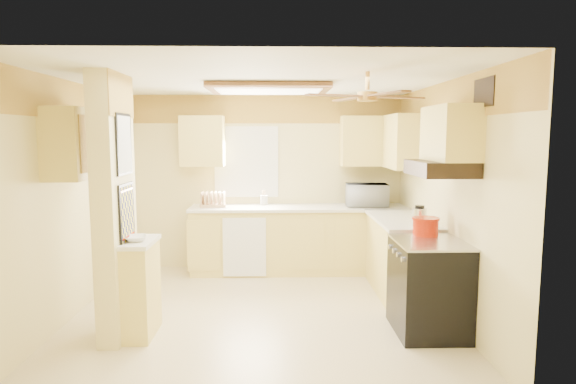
{
  "coord_description": "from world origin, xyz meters",
  "views": [
    {
      "loc": [
        0.17,
        -5.08,
        1.93
      ],
      "look_at": [
        0.31,
        0.35,
        1.29
      ],
      "focal_mm": 30.0,
      "sensor_mm": 36.0,
      "label": 1
    }
  ],
  "objects_px": {
    "stove": "(429,286)",
    "bowl": "(136,238)",
    "microwave": "(367,195)",
    "dutch_oven": "(426,226)",
    "kettle": "(419,217)"
  },
  "relations": [
    {
      "from": "stove",
      "to": "bowl",
      "type": "height_order",
      "value": "bowl"
    },
    {
      "from": "microwave",
      "to": "dutch_oven",
      "type": "xyz_separation_m",
      "value": [
        0.25,
        -1.86,
        -0.09
      ]
    },
    {
      "from": "stove",
      "to": "microwave",
      "type": "xyz_separation_m",
      "value": [
        -0.22,
        2.13,
        0.64
      ]
    },
    {
      "from": "stove",
      "to": "microwave",
      "type": "bearing_deg",
      "value": 95.77
    },
    {
      "from": "microwave",
      "to": "bowl",
      "type": "relative_size",
      "value": 2.69
    },
    {
      "from": "bowl",
      "to": "microwave",
      "type": "bearing_deg",
      "value": 39.94
    },
    {
      "from": "stove",
      "to": "dutch_oven",
      "type": "bearing_deg",
      "value": 82.51
    },
    {
      "from": "dutch_oven",
      "to": "kettle",
      "type": "relative_size",
      "value": 1.18
    },
    {
      "from": "stove",
      "to": "bowl",
      "type": "distance_m",
      "value": 2.86
    },
    {
      "from": "dutch_oven",
      "to": "kettle",
      "type": "bearing_deg",
      "value": 83.92
    },
    {
      "from": "bowl",
      "to": "dutch_oven",
      "type": "bearing_deg",
      "value": 6.43
    },
    {
      "from": "microwave",
      "to": "bowl",
      "type": "height_order",
      "value": "microwave"
    },
    {
      "from": "bowl",
      "to": "kettle",
      "type": "height_order",
      "value": "kettle"
    },
    {
      "from": "bowl",
      "to": "stove",
      "type": "bearing_deg",
      "value": 1.0
    },
    {
      "from": "microwave",
      "to": "kettle",
      "type": "bearing_deg",
      "value": 103.55
    }
  ]
}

